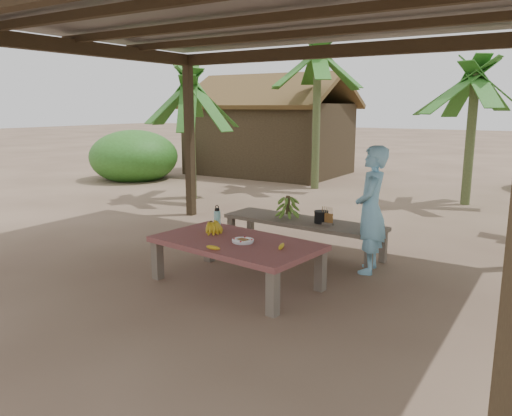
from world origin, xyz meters
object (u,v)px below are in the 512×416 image
Objects in this scene: work_table at (236,246)px; plate at (243,241)px; woman at (371,210)px; bench at (303,224)px; water_flask at (217,219)px; ripe_banana_bunch at (211,226)px; cooking_pot at (321,217)px.

work_table is 0.14m from plate.
work_table is 1.65m from woman.
woman is at bearing 51.76° from plate.
work_table reaches higher than bench.
plate reaches higher than bench.
work_table is 8.03× the size of plate.
work_table is 1.27× the size of woman.
work_table is at bearing -89.69° from bench.
water_flask is 1.80m from woman.
water_flask is (-0.04, 0.17, 0.05)m from ripe_banana_bunch.
ripe_banana_bunch reaches higher than cooking_pot.
plate is (0.04, -1.49, 0.12)m from bench.
cooking_pot reaches higher than bench.
ripe_banana_bunch is at bearing -67.67° from woman.
bench is at bearing 91.48° from plate.
ripe_banana_bunch reaches higher than plate.
ripe_banana_bunch is 1.53m from cooking_pot.
bench is 8.72× the size of ripe_banana_bunch.
ripe_banana_bunch is 0.18m from water_flask.
bench is at bearing 64.97° from water_flask.
plate is at bearing -6.98° from work_table.
cooking_pot is (0.23, 1.47, 0.01)m from plate.
water_flask is 1.41m from cooking_pot.
cooking_pot is at bearing -121.21° from woman.
water_flask is at bearing 103.37° from ripe_banana_bunch.
work_table is 10.70× the size of cooking_pot.
woman reaches higher than bench.
bench is 7.58× the size of water_flask.
woman reaches higher than plate.
water_flask is at bearing 150.69° from plate.
water_flask is at bearing -125.38° from cooking_pot.
woman is at bearing -11.49° from bench.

